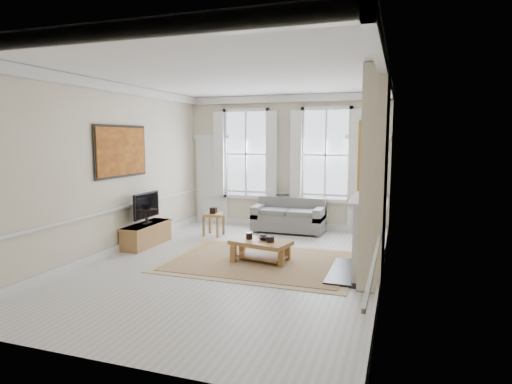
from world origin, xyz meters
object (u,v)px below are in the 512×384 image
(sofa, at_px, (289,218))
(coffee_table, at_px, (261,245))
(tv_stand, at_px, (147,235))
(side_table, at_px, (214,218))

(sofa, distance_m, coffee_table, 2.73)
(sofa, xyz_separation_m, tv_stand, (-2.58, -2.35, -0.11))
(side_table, distance_m, coffee_table, 2.46)
(tv_stand, bearing_deg, sofa, 42.29)
(coffee_table, bearing_deg, tv_stand, -175.53)
(sofa, bearing_deg, coffee_table, -86.94)
(sofa, xyz_separation_m, side_table, (-1.60, -0.99, 0.07))
(sofa, bearing_deg, side_table, -148.18)
(coffee_table, height_order, tv_stand, tv_stand)
(side_table, height_order, coffee_table, side_table)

